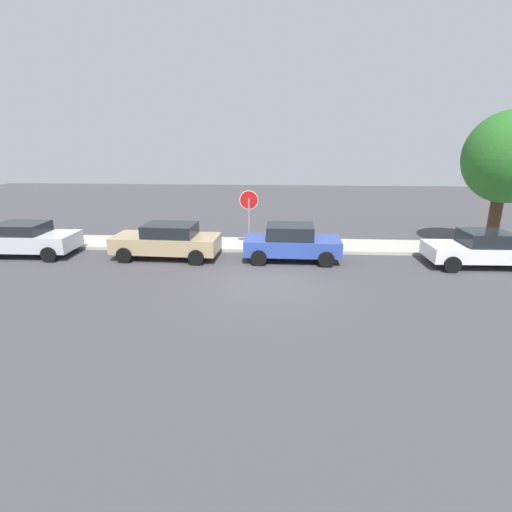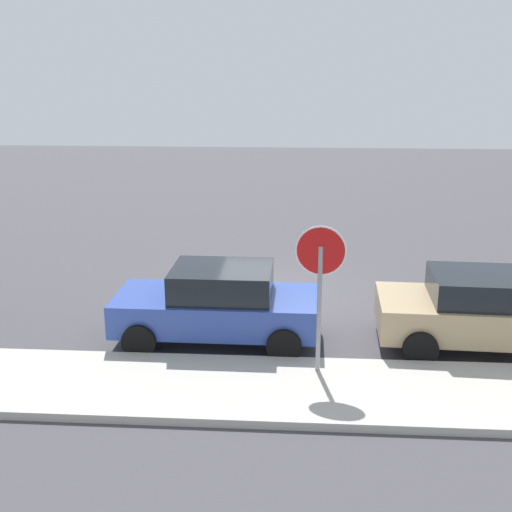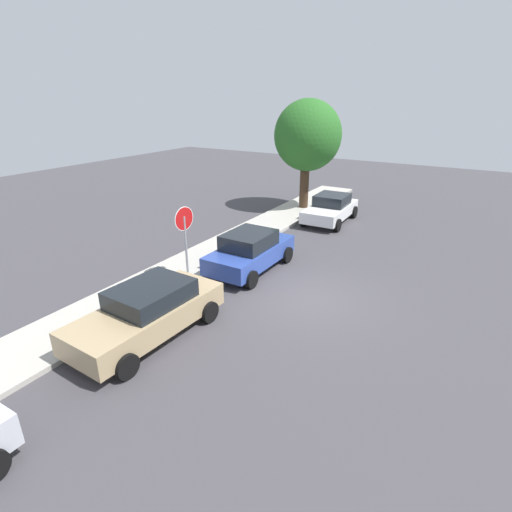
{
  "view_description": "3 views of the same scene",
  "coord_description": "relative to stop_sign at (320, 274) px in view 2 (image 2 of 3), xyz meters",
  "views": [
    {
      "loc": [
        0.52,
        -13.3,
        4.96
      ],
      "look_at": [
        -0.38,
        0.64,
        0.79
      ],
      "focal_mm": 28.0,
      "sensor_mm": 36.0,
      "label": 1
    },
    {
      "loc": [
        -0.55,
        14.42,
        5.13
      ],
      "look_at": [
        0.3,
        1.86,
        1.47
      ],
      "focal_mm": 45.0,
      "sensor_mm": 36.0,
      "label": 2
    },
    {
      "loc": [
        -10.9,
        -4.58,
        6.22
      ],
      "look_at": [
        -0.73,
        1.52,
        1.41
      ],
      "focal_mm": 28.0,
      "sensor_mm": 36.0,
      "label": 3
    }
  ],
  "objects": [
    {
      "name": "sidewalk_curb",
      "position": [
        0.93,
        0.62,
        -1.81
      ],
      "size": [
        32.0,
        2.25,
        0.14
      ],
      "primitive_type": "cube",
      "color": "#B2ADA3",
      "rests_on": "ground_plane"
    },
    {
      "name": "ground_plane",
      "position": [
        0.93,
        -4.27,
        -1.88
      ],
      "size": [
        60.0,
        60.0,
        0.0
      ],
      "primitive_type": "plane",
      "color": "#423F44"
    },
    {
      "name": "parked_car_tan",
      "position": [
        -3.36,
        -1.47,
        -1.13
      ],
      "size": [
        4.51,
        2.17,
        1.47
      ],
      "color": "tan",
      "rests_on": "ground_plane"
    },
    {
      "name": "stop_sign",
      "position": [
        0.0,
        0.0,
        0.0
      ],
      "size": [
        0.84,
        0.11,
        2.71
      ],
      "color": "gray",
      "rests_on": "ground_plane"
    },
    {
      "name": "parked_car_blue",
      "position": [
        1.9,
        -1.47,
        -1.12
      ],
      "size": [
        3.95,
        1.98,
        1.5
      ],
      "color": "#2D479E",
      "rests_on": "ground_plane"
    }
  ]
}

